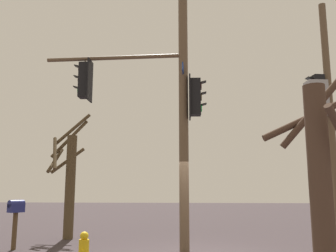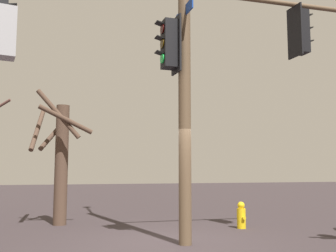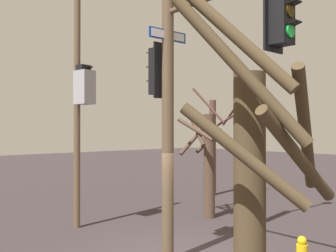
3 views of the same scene
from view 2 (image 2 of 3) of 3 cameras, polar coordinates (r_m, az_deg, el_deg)
ground_plane at (r=9.14m, az=0.18°, el=-16.45°), size 80.00×80.00×0.00m
main_signal_pole_assembly at (r=9.71m, az=4.69°, el=15.40°), size 3.90×4.96×9.90m
fire_hydrant at (r=11.41m, az=10.52°, el=-12.61°), size 0.38×0.24×0.73m
bare_tree_corner at (r=12.23m, az=-15.34°, el=-4.30°), size 1.79×1.77×3.94m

